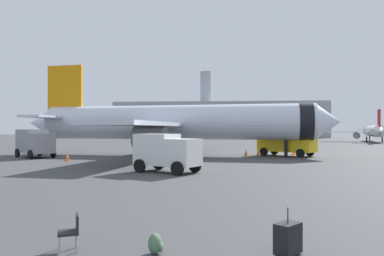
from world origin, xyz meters
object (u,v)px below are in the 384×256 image
fuel_truck (286,140)px  safety_cone_far (246,153)px  safety_cone_outer (67,157)px  traveller_backpack (156,244)px  cargo_van (167,151)px  safety_cone_near (294,152)px  airplane_taxiing (374,131)px  safety_cone_mid (258,152)px  rolling_suitcase (288,238)px  gate_chair (71,230)px  airplane_at_gate (173,123)px  service_truck (35,142)px

fuel_truck → safety_cone_far: (-4.34, -0.23, -1.40)m
safety_cone_outer → traveller_backpack: (12.91, -24.75, -0.12)m
cargo_van → safety_cone_near: 22.15m
airplane_taxiing → safety_cone_mid: (-30.75, -47.13, -2.14)m
rolling_suitcase → gate_chair: bearing=-178.4°
safety_cone_mid → safety_cone_far: safety_cone_far is taller
safety_cone_outer → safety_cone_far: bearing=24.9°
fuel_truck → traveller_backpack: 33.83m
rolling_suitcase → safety_cone_mid: bearing=86.1°
traveller_backpack → fuel_truck: bearing=75.9°
safety_cone_outer → airplane_at_gate: bearing=41.6°
airplane_taxiing → service_truck: 75.89m
rolling_suitcase → fuel_truck: bearing=80.9°
airplane_at_gate → service_truck: size_ratio=7.02×
safety_cone_near → safety_cone_far: (-5.57, -2.48, 0.08)m
airplane_taxiing → safety_cone_far: (-32.25, -48.95, -2.10)m
airplane_taxiing → traveller_backpack: 89.18m
safety_cone_far → rolling_suitcase: size_ratio=0.68×
cargo_van → traveller_backpack: 16.51m
fuel_truck → safety_cone_outer: bearing=-159.2°
safety_cone_near → traveller_backpack: size_ratio=1.24×
safety_cone_mid → safety_cone_outer: size_ratio=0.93×
airplane_taxiing → rolling_suitcase: bearing=-112.2°
service_truck → safety_cone_far: bearing=11.2°
airplane_at_gate → safety_cone_mid: bearing=10.9°
service_truck → safety_cone_far: (21.81, 4.30, -1.24)m
airplane_taxiing → fuel_truck: size_ratio=3.78×
safety_cone_outer → cargo_van: bearing=-38.5°
cargo_van → safety_cone_outer: size_ratio=6.74×
airplane_taxiing → gate_chair: (-38.22, -81.44, -1.97)m
airplane_at_gate → gate_chair: size_ratio=41.58×
cargo_van → safety_cone_mid: size_ratio=7.27×
gate_chair → service_truck: bearing=119.3°
airplane_at_gate → safety_cone_outer: bearing=-138.4°
fuel_truck → rolling_suitcase: bearing=-99.1°
safety_cone_mid → safety_cone_outer: safety_cone_outer is taller
safety_cone_near → safety_cone_outer: size_ratio=0.83×
airplane_taxiing → cargo_van: 75.70m
service_truck → safety_cone_mid: service_truck is taller
cargo_van → safety_cone_near: size_ratio=8.14×
airplane_taxiing → cargo_van: airplane_taxiing is taller
service_truck → safety_cone_outer: bearing=-35.0°
gate_chair → cargo_van: bearing=90.9°
safety_cone_mid → airplane_taxiing: bearing=56.9°
airplane_at_gate → safety_cone_near: (13.65, 2.50, -3.36)m
service_truck → safety_cone_far: 22.27m
safety_cone_near → airplane_at_gate: bearing=-169.6°
fuel_truck → safety_cone_far: bearing=-177.0°
safety_cone_near → safety_cone_far: size_ratio=0.79×
fuel_truck → cargo_van: (-10.56, -16.47, -0.32)m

